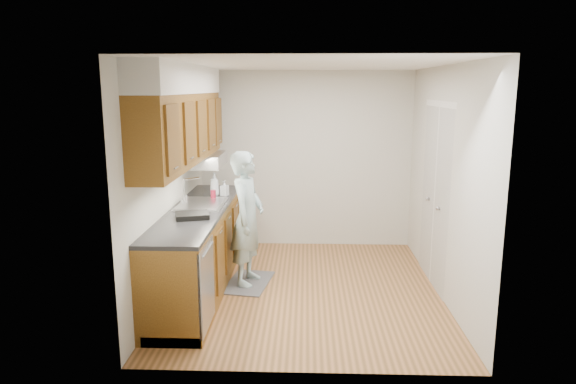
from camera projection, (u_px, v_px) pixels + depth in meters
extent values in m
plane|color=#A16A3D|center=(305.00, 289.00, 5.86)|extent=(3.50, 3.50, 0.00)
plane|color=white|center=(306.00, 64.00, 5.36)|extent=(3.50, 3.50, 0.00)
cube|color=beige|center=(170.00, 181.00, 5.66)|extent=(0.02, 3.50, 2.50)
cube|color=beige|center=(444.00, 183.00, 5.56)|extent=(0.02, 3.50, 2.50)
cube|color=beige|center=(306.00, 160.00, 7.33)|extent=(3.00, 0.02, 2.50)
cube|color=brown|center=(199.00, 250.00, 5.81)|extent=(0.60, 2.80, 0.90)
cube|color=black|center=(197.00, 210.00, 5.72)|extent=(0.63, 2.80, 0.04)
cube|color=#B2B2B7|center=(202.00, 209.00, 5.92)|extent=(0.48, 0.68, 0.14)
cube|color=#B2B2B7|center=(201.00, 204.00, 5.91)|extent=(0.52, 0.72, 0.01)
cube|color=#B2B2B7|center=(207.00, 285.00, 4.72)|extent=(0.03, 0.60, 0.80)
cube|color=brown|center=(183.00, 129.00, 5.54)|extent=(0.33, 2.80, 0.75)
cube|color=silver|center=(181.00, 79.00, 5.44)|extent=(0.35, 2.80, 0.30)
cube|color=#A5A5AA|center=(205.00, 160.00, 6.46)|extent=(0.46, 0.75, 0.16)
cube|color=silver|center=(435.00, 197.00, 5.90)|extent=(0.02, 1.22, 2.05)
cube|color=slate|center=(248.00, 282.00, 6.05)|extent=(0.59, 0.86, 0.01)
imported|color=#99B6BA|center=(247.00, 209.00, 5.87)|extent=(0.52, 0.69, 1.76)
imported|color=silver|center=(214.00, 184.00, 6.36)|extent=(0.16, 0.16, 0.29)
imported|color=silver|center=(224.00, 188.00, 6.39)|extent=(0.11, 0.11, 0.19)
cylinder|color=#B51F39|center=(213.00, 195.00, 6.17)|extent=(0.06, 0.06, 0.11)
cube|color=black|center=(192.00, 215.00, 5.30)|extent=(0.40, 0.36, 0.05)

